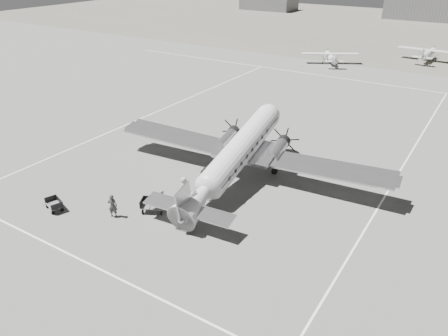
% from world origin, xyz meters
% --- Properties ---
extents(ground, '(260.00, 260.00, 0.00)m').
position_xyz_m(ground, '(0.00, 0.00, 0.00)').
color(ground, slate).
rests_on(ground, ground).
extents(taxi_line_near, '(60.00, 0.15, 0.01)m').
position_xyz_m(taxi_line_near, '(0.00, -14.00, 0.01)').
color(taxi_line_near, white).
rests_on(taxi_line_near, ground).
extents(taxi_line_right, '(0.15, 80.00, 0.01)m').
position_xyz_m(taxi_line_right, '(12.00, 0.00, 0.01)').
color(taxi_line_right, white).
rests_on(taxi_line_right, ground).
extents(taxi_line_left, '(0.15, 60.00, 0.01)m').
position_xyz_m(taxi_line_left, '(-18.00, 10.00, 0.01)').
color(taxi_line_left, white).
rests_on(taxi_line_left, ground).
extents(taxi_line_horizon, '(90.00, 0.15, 0.01)m').
position_xyz_m(taxi_line_horizon, '(0.00, 40.00, 0.01)').
color(taxi_line_horizon, white).
rests_on(taxi_line_horizon, ground).
extents(grass_infield, '(260.00, 90.00, 0.01)m').
position_xyz_m(grass_infield, '(0.00, 95.00, 0.00)').
color(grass_infield, '#5E5C4F').
rests_on(grass_infield, ground).
extents(shed_secondary, '(18.00, 10.00, 4.00)m').
position_xyz_m(shed_secondary, '(-55.00, 115.00, 2.00)').
color(shed_secondary, '#5A5A5A').
rests_on(shed_secondary, ground).
extents(dc3_airliner, '(27.87, 20.41, 5.05)m').
position_xyz_m(dc3_airliner, '(0.17, 0.89, 2.52)').
color(dc3_airliner, '#B9BABC').
rests_on(dc3_airliner, ground).
extents(light_plane_left, '(12.85, 12.13, 2.10)m').
position_xyz_m(light_plane_left, '(-8.57, 48.57, 1.05)').
color(light_plane_left, silver).
rests_on(light_plane_left, ground).
extents(light_plane_right, '(11.99, 10.01, 2.35)m').
position_xyz_m(light_plane_right, '(5.88, 60.09, 1.18)').
color(light_plane_right, silver).
rests_on(light_plane_right, ground).
extents(baggage_cart_near, '(2.32, 2.06, 1.09)m').
position_xyz_m(baggage_cart_near, '(-2.78, -6.82, 0.54)').
color(baggage_cart_near, '#5A5A5A').
rests_on(baggage_cart_near, ground).
extents(baggage_cart_far, '(1.87, 1.58, 0.90)m').
position_xyz_m(baggage_cart_far, '(-9.56, -10.77, 0.45)').
color(baggage_cart_far, '#5A5A5A').
rests_on(baggage_cart_far, ground).
extents(ground_crew, '(0.84, 0.74, 1.92)m').
position_xyz_m(ground_crew, '(-4.90, -8.99, 0.96)').
color(ground_crew, '#333333').
rests_on(ground_crew, ground).
extents(ramp_agent, '(0.87, 0.97, 1.62)m').
position_xyz_m(ramp_agent, '(-2.48, -5.96, 0.81)').
color(ramp_agent, silver).
rests_on(ramp_agent, ground).
extents(passenger, '(0.67, 0.94, 1.80)m').
position_xyz_m(passenger, '(-2.11, -3.68, 0.90)').
color(passenger, '#AFB0AD').
rests_on(passenger, ground).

